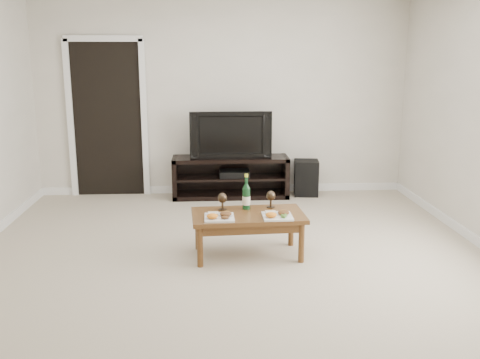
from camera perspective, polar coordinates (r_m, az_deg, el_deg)
name	(u,v)px	position (r m, az deg, el deg)	size (l,w,h in m)	color
floor	(233,268)	(4.91, -0.73, -9.38)	(5.50, 5.50, 0.00)	#C1B69C
back_wall	(223,99)	(7.33, -1.85, 8.58)	(5.00, 0.04, 2.60)	silver
doorway	(108,120)	(7.44, -13.92, 6.15)	(0.90, 0.02, 2.05)	black
media_console	(231,177)	(7.22, -1.02, 0.28)	(1.55, 0.45, 0.55)	black
television	(230,134)	(7.11, -1.04, 4.88)	(1.08, 0.14, 0.62)	black
av_receiver	(234,173)	(7.20, -0.61, 0.65)	(0.40, 0.30, 0.08)	black
subwoofer	(306,178)	(7.38, 7.07, 0.19)	(0.32, 0.32, 0.48)	black
coffee_table	(248,235)	(5.13, 0.86, -5.89)	(1.06, 0.58, 0.42)	brown
plate_left	(219,215)	(4.90, -2.22, -3.80)	(0.27, 0.27, 0.07)	white
plate_right	(277,214)	(4.95, 4.01, -3.66)	(0.27, 0.27, 0.07)	white
wine_bottle	(246,192)	(5.16, 0.68, -1.30)	(0.07, 0.07, 0.35)	#0F3819
goblet_left	(222,201)	(5.16, -1.88, -2.35)	(0.09, 0.09, 0.17)	#35291D
goblet_right	(271,199)	(5.24, 3.30, -2.11)	(0.09, 0.09, 0.17)	#35291D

